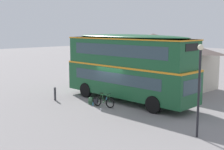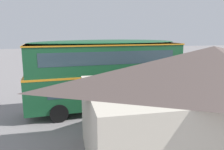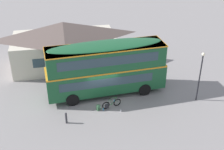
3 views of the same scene
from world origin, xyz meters
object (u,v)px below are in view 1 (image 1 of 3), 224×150
(backpack_on_ground, at_px, (91,101))
(kerb_bollard, at_px, (55,94))
(double_decker_bus, at_px, (128,65))
(touring_bicycle, at_px, (103,102))
(water_bottle_blue_sports, at_px, (93,104))
(water_bottle_clear_plastic, at_px, (101,109))
(street_lamp, at_px, (199,80))

(backpack_on_ground, distance_m, kerb_bollard, 2.94)
(backpack_on_ground, bearing_deg, kerb_bollard, -156.82)
(double_decker_bus, height_order, touring_bicycle, double_decker_bus)
(water_bottle_blue_sports, xyz_separation_m, kerb_bollard, (-3.09, -1.03, 0.38))
(touring_bicycle, xyz_separation_m, water_bottle_clear_plastic, (0.67, -0.72, -0.27))
(double_decker_bus, bearing_deg, kerb_bollard, -136.90)
(double_decker_bus, bearing_deg, street_lamp, -20.53)
(double_decker_bus, distance_m, water_bottle_blue_sports, 3.69)
(double_decker_bus, bearing_deg, water_bottle_clear_plastic, -78.95)
(backpack_on_ground, relative_size, kerb_bollard, 0.53)
(double_decker_bus, xyz_separation_m, water_bottle_blue_sports, (-0.77, -2.58, -2.53))
(touring_bicycle, bearing_deg, kerb_bollard, -161.35)
(double_decker_bus, xyz_separation_m, kerb_bollard, (-3.86, -3.61, -2.15))
(touring_bicycle, relative_size, backpack_on_ground, 3.30)
(backpack_on_ground, height_order, street_lamp, street_lamp)
(water_bottle_clear_plastic, distance_m, kerb_bollard, 4.50)
(backpack_on_ground, bearing_deg, street_lamp, -2.07)
(touring_bicycle, distance_m, kerb_bollard, 4.00)
(double_decker_bus, distance_m, water_bottle_clear_plastic, 4.02)
(touring_bicycle, height_order, water_bottle_clear_plastic, touring_bicycle)
(water_bottle_clear_plastic, bearing_deg, street_lamp, 2.45)
(street_lamp, bearing_deg, water_bottle_clear_plastic, -177.55)
(water_bottle_blue_sports, bearing_deg, backpack_on_ground, 162.37)
(water_bottle_blue_sports, relative_size, kerb_bollard, 0.26)
(water_bottle_clear_plastic, height_order, water_bottle_blue_sports, water_bottle_blue_sports)
(backpack_on_ground, height_order, kerb_bollard, kerb_bollard)
(street_lamp, relative_size, kerb_bollard, 4.61)
(backpack_on_ground, bearing_deg, double_decker_bus, 64.73)
(backpack_on_ground, height_order, water_bottle_blue_sports, backpack_on_ground)
(water_bottle_clear_plastic, bearing_deg, double_decker_bus, 101.05)
(water_bottle_clear_plastic, xyz_separation_m, water_bottle_blue_sports, (-1.37, 0.48, 0.02))
(touring_bicycle, relative_size, water_bottle_clear_plastic, 7.70)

